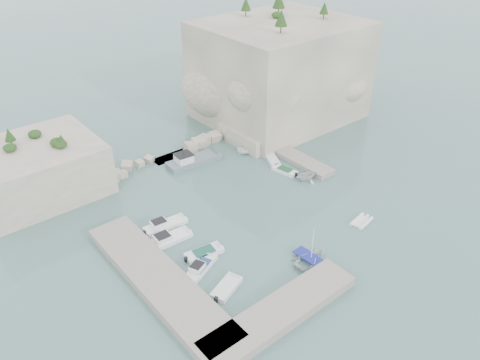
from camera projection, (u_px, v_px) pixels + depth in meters
ground at (270, 219)px, 59.93m from camera, size 400.00×400.00×0.00m
cliff_east at (279, 71)px, 82.89m from camera, size 26.00×22.00×17.00m
cliff_terrace at (255, 133)px, 78.07m from camera, size 8.00×10.00×2.50m
outcrop_west at (38, 169)px, 63.71m from camera, size 16.00×14.00×7.00m
quay_west at (158, 280)px, 49.84m from camera, size 5.00×24.00×1.10m
quay_south at (281, 312)px, 46.06m from camera, size 18.00×4.00×1.10m
ledge_east at (290, 155)px, 73.54m from camera, size 3.00×16.00×0.80m
breakwater at (171, 153)px, 73.45m from camera, size 28.00×3.00×1.40m
motorboat_a at (166, 227)px, 58.53m from camera, size 6.19×2.25×1.40m
motorboat_b at (169, 241)px, 56.18m from camera, size 6.18×2.29×1.40m
motorboat_c at (204, 255)px, 54.08m from camera, size 5.08×2.45×0.70m
motorboat_d at (201, 269)px, 51.99m from camera, size 5.47×3.53×1.40m
motorboat_e at (227, 289)px, 49.40m from camera, size 4.68×3.19×0.70m
rowboat at (311, 261)px, 53.14m from camera, size 4.87×3.60×0.97m
inflatable_dinghy at (361, 222)px, 59.29m from camera, size 3.65×2.19×0.44m
tender_east_a at (306, 180)px, 68.04m from camera, size 4.25×3.90×1.89m
tender_east_b at (285, 172)px, 69.79m from camera, size 2.22×4.47×0.70m
tender_east_c at (272, 161)px, 72.71m from camera, size 3.40×4.90×0.70m
tender_east_d at (249, 153)px, 74.88m from camera, size 4.33×2.67×1.57m
work_boat at (194, 163)px, 72.17m from camera, size 9.62×3.54×2.20m
rowboat_mast at (313, 244)px, 51.77m from camera, size 0.10×0.10×4.20m
vegetation at (253, 19)px, 76.03m from camera, size 53.48×13.88×13.40m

